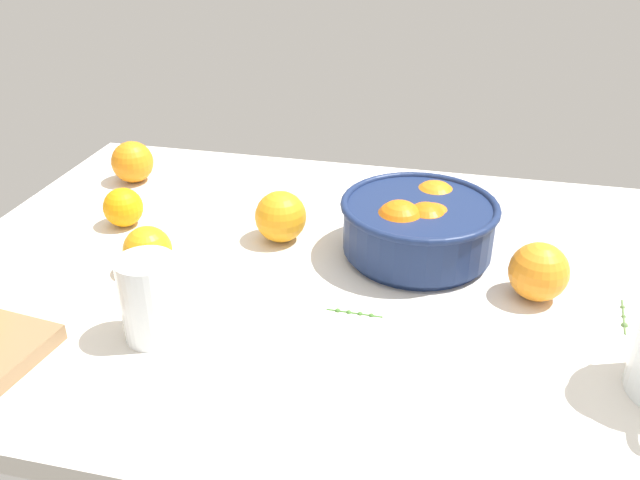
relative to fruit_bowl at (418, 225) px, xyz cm
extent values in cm
cube|color=silver|center=(-14.96, -8.67, -6.85)|extent=(118.80, 88.66, 3.00)
cylinder|color=navy|center=(0.05, -0.28, -4.75)|extent=(21.88, 21.88, 1.20)
cylinder|color=navy|center=(0.05, -0.28, -0.27)|extent=(23.78, 23.78, 7.75)
torus|color=navy|center=(0.05, -0.28, 3.60)|extent=(24.98, 24.98, 1.20)
sphere|color=orange|center=(2.17, -1.07, 0.26)|extent=(8.04, 8.04, 8.04)
sphere|color=orange|center=(1.91, 6.95, 0.31)|extent=(8.71, 8.71, 8.71)
sphere|color=orange|center=(-0.91, 0.78, -0.36)|extent=(6.67, 6.67, 6.67)
sphere|color=orange|center=(-4.43, 0.21, -0.51)|extent=(7.10, 7.10, 7.10)
sphere|color=orange|center=(-2.67, -3.63, 1.44)|extent=(8.02, 8.02, 8.02)
sphere|color=orange|center=(1.26, -2.04, 0.98)|extent=(7.63, 7.63, 7.63)
cylinder|color=white|center=(-31.88, -29.81, 0.50)|extent=(7.72, 7.72, 11.69)
cylinder|color=yellow|center=(-31.88, -29.81, -0.97)|extent=(6.80, 6.80, 8.76)
sphere|color=orange|center=(-51.09, -1.30, -1.90)|extent=(6.89, 6.89, 6.89)
sphere|color=orange|center=(-39.80, -14.80, -1.59)|extent=(7.52, 7.52, 7.52)
sphere|color=orange|center=(-58.47, 16.74, -1.20)|extent=(8.29, 8.29, 8.29)
sphere|color=orange|center=(-22.76, -0.23, -1.02)|extent=(8.66, 8.66, 8.66)
sphere|color=orange|center=(18.20, -8.45, -1.05)|extent=(8.60, 8.60, 8.60)
ellipsoid|color=silver|center=(5.18, 29.22, -4.85)|extent=(2.89, 3.61, 1.00)
cylinder|color=silver|center=(3.72, 22.72, -5.00)|extent=(2.90, 10.03, 0.70)
cylinder|color=#44792E|center=(-6.69, -18.81, -5.20)|extent=(8.06, 0.41, 0.30)
sphere|color=#44792E|center=(-9.11, -18.78, -5.05)|extent=(0.79, 0.79, 0.79)
sphere|color=#44792E|center=(-7.50, -18.80, -5.05)|extent=(0.75, 0.75, 0.75)
sphere|color=#44792E|center=(-5.89, -18.82, -5.05)|extent=(0.74, 0.74, 0.74)
sphere|color=#44792E|center=(-4.28, -18.84, -5.05)|extent=(0.74, 0.74, 0.74)
cylinder|color=#53743D|center=(30.16, -11.08, -5.20)|extent=(1.23, 8.65, 0.30)
sphere|color=#53743D|center=(29.93, -13.24, -5.05)|extent=(0.96, 0.96, 0.96)
sphere|color=#53743D|center=(30.16, -11.08, -5.05)|extent=(0.64, 0.64, 0.64)
sphere|color=#53743D|center=(30.40, -8.93, -5.05)|extent=(0.71, 0.71, 0.71)
camera|label=1|loc=(5.94, -94.34, 48.47)|focal=37.02mm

